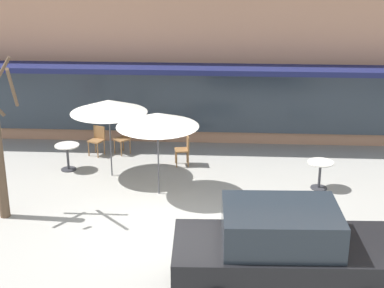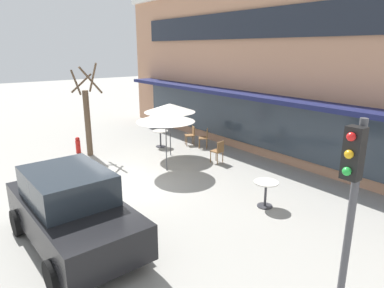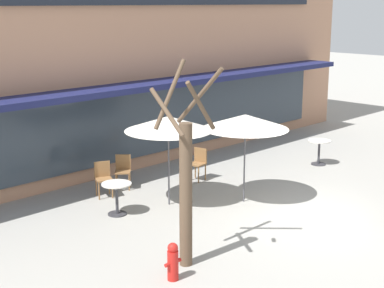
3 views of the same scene
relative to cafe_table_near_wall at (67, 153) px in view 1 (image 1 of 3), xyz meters
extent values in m
plane|color=#9E9B93|center=(3.16, -3.39, -0.52)|extent=(80.00, 80.00, 0.00)
cube|color=tan|center=(3.16, 6.61, 3.15)|extent=(19.71, 8.00, 7.34)
cube|color=#191E4C|center=(3.16, 2.06, 2.03)|extent=(16.75, 1.10, 0.16)
cube|color=#2D3842|center=(3.16, 2.55, 0.83)|extent=(15.77, 0.10, 1.90)
cylinder|color=#333338|center=(0.00, 0.00, -0.50)|extent=(0.44, 0.44, 0.03)
cylinder|color=#333338|center=(0.00, 0.00, -0.14)|extent=(0.07, 0.07, 0.70)
cylinder|color=silver|center=(0.00, 0.00, 0.23)|extent=(0.70, 0.70, 0.03)
cylinder|color=#333338|center=(7.02, -0.91, -0.50)|extent=(0.44, 0.44, 0.03)
cylinder|color=#333338|center=(7.02, -0.91, -0.14)|extent=(0.07, 0.07, 0.70)
cylinder|color=silver|center=(7.02, -0.91, 0.23)|extent=(0.70, 0.70, 0.03)
cylinder|color=#4C4C51|center=(1.33, -0.34, 0.58)|extent=(0.04, 0.04, 2.20)
cone|color=silver|center=(1.33, -0.34, 1.51)|extent=(2.10, 2.10, 0.35)
cylinder|color=#4C4C51|center=(2.79, -1.49, 0.58)|extent=(0.04, 0.04, 2.20)
cone|color=silver|center=(2.79, -1.49, 1.51)|extent=(2.10, 2.10, 0.35)
cylinder|color=olive|center=(3.10, 0.38, -0.29)|extent=(0.04, 0.04, 0.45)
cylinder|color=olive|center=(3.04, 0.71, -0.29)|extent=(0.04, 0.04, 0.45)
cylinder|color=olive|center=(3.43, 0.43, -0.29)|extent=(0.04, 0.04, 0.45)
cylinder|color=olive|center=(3.37, 0.77, -0.29)|extent=(0.04, 0.04, 0.45)
cube|color=olive|center=(3.24, 0.57, -0.05)|extent=(0.46, 0.46, 0.04)
cube|color=olive|center=(3.41, 0.60, 0.17)|extent=(0.11, 0.40, 0.40)
cylinder|color=olive|center=(1.33, 1.19, -0.29)|extent=(0.04, 0.04, 0.45)
cylinder|color=olive|center=(1.08, 1.42, -0.29)|extent=(0.04, 0.04, 0.45)
cylinder|color=olive|center=(1.56, 1.44, -0.29)|extent=(0.04, 0.04, 0.45)
cylinder|color=olive|center=(1.31, 1.67, -0.29)|extent=(0.04, 0.04, 0.45)
cube|color=olive|center=(1.32, 1.43, -0.05)|extent=(0.57, 0.57, 0.04)
cube|color=olive|center=(1.44, 1.57, 0.17)|extent=(0.32, 0.30, 0.40)
cylinder|color=olive|center=(0.64, 1.01, -0.29)|extent=(0.04, 0.04, 0.45)
cylinder|color=olive|center=(0.33, 1.15, -0.29)|extent=(0.04, 0.04, 0.45)
cylinder|color=olive|center=(0.78, 1.32, -0.29)|extent=(0.04, 0.04, 0.45)
cylinder|color=olive|center=(0.47, 1.46, -0.29)|extent=(0.04, 0.04, 0.45)
cube|color=olive|center=(0.56, 1.24, -0.05)|extent=(0.53, 0.53, 0.04)
cube|color=olive|center=(0.63, 1.40, 0.17)|extent=(0.38, 0.20, 0.40)
cube|color=black|center=(5.68, -5.89, 0.18)|extent=(4.26, 1.95, 0.76)
cube|color=#232B33|center=(5.53, -5.90, 0.90)|extent=(2.16, 1.67, 0.68)
cylinder|color=black|center=(6.95, -4.95, -0.20)|extent=(0.65, 0.24, 0.64)
cylinder|color=black|center=(4.35, -5.04, -0.20)|extent=(0.65, 0.24, 0.64)
cylinder|color=brown|center=(-0.29, -2.95, 2.64)|extent=(0.29, 0.99, 1.11)
camera|label=1|loc=(4.49, -15.50, 5.84)|focal=55.00mm
camera|label=2|loc=(12.88, -7.98, 3.86)|focal=32.00mm
camera|label=3|loc=(-7.93, -10.36, 4.31)|focal=55.00mm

